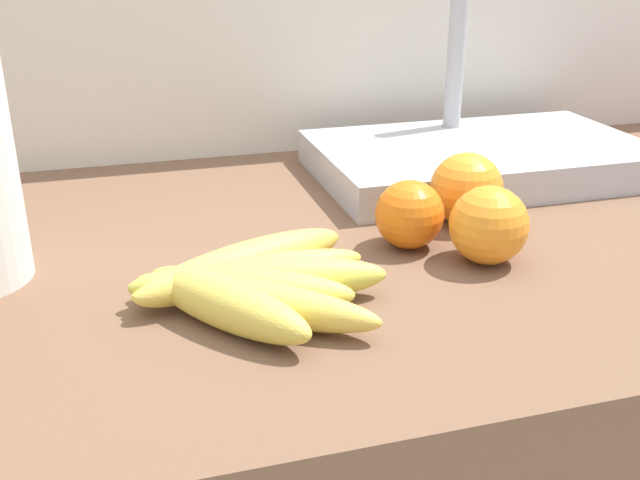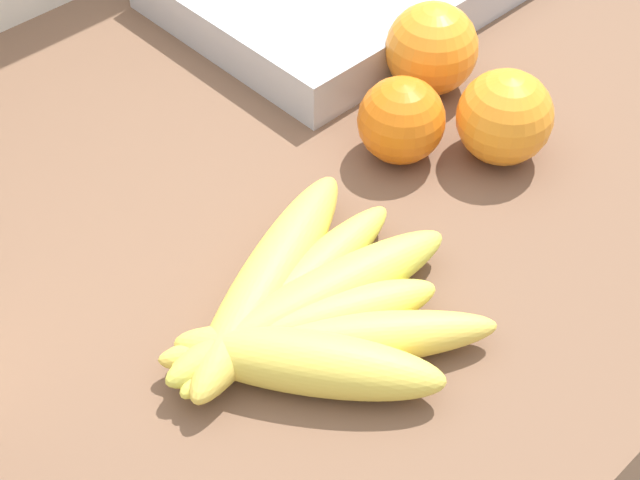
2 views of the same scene
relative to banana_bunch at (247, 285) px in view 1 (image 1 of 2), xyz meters
The scene contains 6 objects.
wall_back 0.53m from the banana_bunch, 88.07° to the left, with size 2.10×0.06×1.30m, color silver.
banana_bunch is the anchor object (origin of this frame).
orange_back_left 0.24m from the banana_bunch, ahead, with size 0.08×0.08×0.08m, color orange.
orange_front 0.20m from the banana_bunch, 23.97° to the left, with size 0.07×0.07×0.07m, color orange.
orange_right 0.29m from the banana_bunch, 24.65° to the left, with size 0.08×0.08×0.08m, color orange.
sink_basin 0.46m from the banana_bunch, 37.61° to the left, with size 0.42×0.26×0.24m.
Camera 1 is at (-0.12, -0.68, 1.16)m, focal length 41.79 mm.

